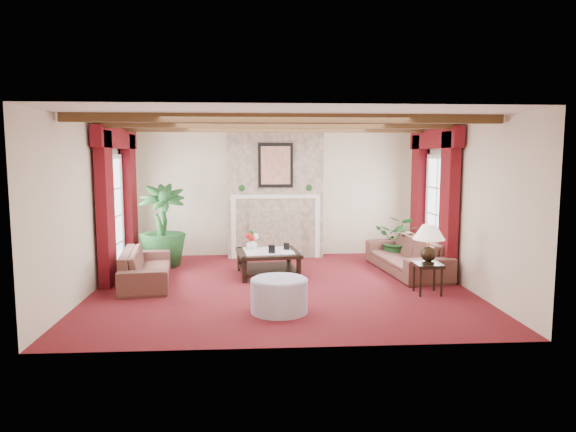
{
  "coord_description": "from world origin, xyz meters",
  "views": [
    {
      "loc": [
        -0.41,
        -8.29,
        2.14
      ],
      "look_at": [
        0.14,
        0.4,
        1.12
      ],
      "focal_mm": 32.0,
      "sensor_mm": 36.0,
      "label": 1
    }
  ],
  "objects": [
    {
      "name": "fireplace",
      "position": [
        0.0,
        2.55,
        2.7
      ],
      "size": [
        2.0,
        0.52,
        2.7
      ],
      "primitive_type": null,
      "color": "tan",
      "rests_on": "ground"
    },
    {
      "name": "photo_frame_b",
      "position": [
        0.14,
        0.85,
        0.51
      ],
      "size": [
        0.1,
        0.05,
        0.13
      ],
      "primitive_type": null,
      "rotation": [
        0.0,
        0.0,
        -0.35
      ],
      "color": "black",
      "rests_on": "coffee_table"
    },
    {
      "name": "left_wall",
      "position": [
        -3.0,
        0.0,
        1.35
      ],
      "size": [
        0.02,
        5.5,
        2.7
      ],
      "primitive_type": "cube",
      "color": "beige",
      "rests_on": "ground"
    },
    {
      "name": "french_door_right",
      "position": [
        2.97,
        1.0,
        2.13
      ],
      "size": [
        0.1,
        1.1,
        2.16
      ],
      "primitive_type": null,
      "color": "white",
      "rests_on": "ground"
    },
    {
      "name": "table_lamp",
      "position": [
        2.25,
        -0.62,
        0.8
      ],
      "size": [
        0.49,
        0.49,
        0.62
      ],
      "primitive_type": null,
      "color": "black",
      "rests_on": "side_table"
    },
    {
      "name": "side_table",
      "position": [
        2.25,
        -0.62,
        0.24
      ],
      "size": [
        0.5,
        0.5,
        0.49
      ],
      "primitive_type": null,
      "rotation": [
        0.0,
        0.0,
        -0.25
      ],
      "color": "black",
      "rests_on": "ground"
    },
    {
      "name": "back_wall",
      "position": [
        0.0,
        2.75,
        1.35
      ],
      "size": [
        6.0,
        0.02,
        2.7
      ],
      "primitive_type": "cube",
      "color": "beige",
      "rests_on": "ground"
    },
    {
      "name": "sofa_right",
      "position": [
        2.36,
        0.88,
        0.43
      ],
      "size": [
        2.34,
        1.12,
        0.86
      ],
      "primitive_type": "imported",
      "rotation": [
        0.0,
        0.0,
        -1.46
      ],
      "color": "#350E1D",
      "rests_on": "ground"
    },
    {
      "name": "floor",
      "position": [
        0.0,
        0.0,
        0.0
      ],
      "size": [
        6.0,
        6.0,
        0.0
      ],
      "primitive_type": "plane",
      "color": "#510E16",
      "rests_on": "ground"
    },
    {
      "name": "photo_frame_a",
      "position": [
        -0.14,
        0.53,
        0.52
      ],
      "size": [
        0.12,
        0.05,
        0.15
      ],
      "primitive_type": null,
      "rotation": [
        0.0,
        0.0,
        -0.27
      ],
      "color": "black",
      "rests_on": "coffee_table"
    },
    {
      "name": "ceiling_beams",
      "position": [
        0.0,
        0.0,
        2.64
      ],
      "size": [
        6.0,
        3.0,
        0.12
      ],
      "primitive_type": null,
      "color": "#3E2713",
      "rests_on": "ceiling"
    },
    {
      "name": "french_door_left",
      "position": [
        -2.97,
        1.0,
        2.13
      ],
      "size": [
        0.1,
        1.1,
        2.16
      ],
      "primitive_type": null,
      "color": "white",
      "rests_on": "ground"
    },
    {
      "name": "sofa_left",
      "position": [
        -2.27,
        0.34,
        0.38
      ],
      "size": [
        2.12,
        1.12,
        0.76
      ],
      "primitive_type": "imported",
      "rotation": [
        0.0,
        0.0,
        1.71
      ],
      "color": "#350E1D",
      "rests_on": "ground"
    },
    {
      "name": "curtains_right",
      "position": [
        2.86,
        1.0,
        2.55
      ],
      "size": [
        0.2,
        2.4,
        2.55
      ],
      "primitive_type": null,
      "color": "#550B0D",
      "rests_on": "ground"
    },
    {
      "name": "right_wall",
      "position": [
        3.0,
        0.0,
        1.35
      ],
      "size": [
        0.02,
        5.5,
        2.7
      ],
      "primitive_type": "cube",
      "color": "beige",
      "rests_on": "ground"
    },
    {
      "name": "potted_palm",
      "position": [
        -2.23,
        1.68,
        0.45
      ],
      "size": [
        1.48,
        1.92,
        0.9
      ],
      "primitive_type": "imported",
      "rotation": [
        0.0,
        0.0,
        0.19
      ],
      "color": "black",
      "rests_on": "ground"
    },
    {
      "name": "flower_vase",
      "position": [
        -0.49,
        1.01,
        0.54
      ],
      "size": [
        0.3,
        0.3,
        0.2
      ],
      "primitive_type": "imported",
      "rotation": [
        0.0,
        0.0,
        -0.25
      ],
      "color": "silver",
      "rests_on": "coffee_table"
    },
    {
      "name": "coffee_table",
      "position": [
        -0.2,
        0.78,
        0.22
      ],
      "size": [
        1.2,
        1.2,
        0.44
      ],
      "primitive_type": null,
      "rotation": [
        0.0,
        0.0,
        0.12
      ],
      "color": "black",
      "rests_on": "ground"
    },
    {
      "name": "ottoman",
      "position": [
        -0.1,
        -1.41,
        0.23
      ],
      "size": [
        0.79,
        0.79,
        0.46
      ],
      "primitive_type": "cylinder",
      "color": "#A19CB1",
      "rests_on": "ground"
    },
    {
      "name": "book",
      "position": [
        0.02,
        0.5,
        0.6
      ],
      "size": [
        0.23,
        0.05,
        0.31
      ],
      "primitive_type": "imported",
      "rotation": [
        0.0,
        0.0,
        0.05
      ],
      "color": "black",
      "rests_on": "coffee_table"
    },
    {
      "name": "small_plant",
      "position": [
        2.44,
        1.66,
        0.38
      ],
      "size": [
        1.78,
        1.79,
        0.75
      ],
      "primitive_type": "imported",
      "rotation": [
        0.0,
        0.0,
        -0.62
      ],
      "color": "black",
      "rests_on": "ground"
    },
    {
      "name": "curtains_left",
      "position": [
        -2.86,
        1.0,
        2.55
      ],
      "size": [
        0.2,
        2.4,
        2.55
      ],
      "primitive_type": null,
      "color": "#550B0D",
      "rests_on": "ground"
    },
    {
      "name": "ceiling",
      "position": [
        0.0,
        0.0,
        2.7
      ],
      "size": [
        6.0,
        6.0,
        0.0
      ],
      "primitive_type": "plane",
      "rotation": [
        3.14,
        0.0,
        0.0
      ],
      "color": "white",
      "rests_on": "floor"
    }
  ]
}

